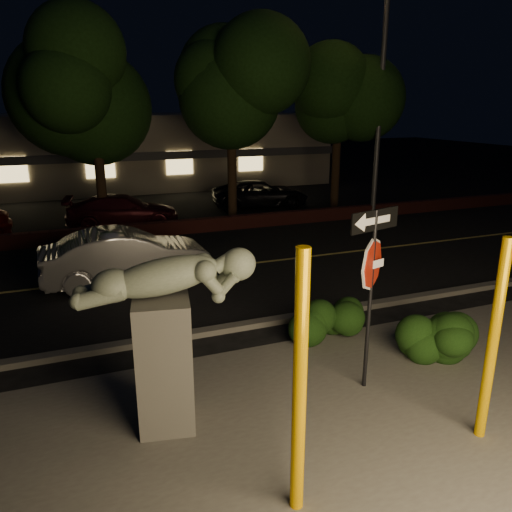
{
  "coord_description": "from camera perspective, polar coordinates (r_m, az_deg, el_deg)",
  "views": [
    {
      "loc": [
        -3.83,
        -6.12,
        4.49
      ],
      "look_at": [
        -0.37,
        2.77,
        1.6
      ],
      "focal_mm": 35.0,
      "sensor_mm": 36.0,
      "label": 1
    }
  ],
  "objects": [
    {
      "name": "parked_car_dark",
      "position": [
        22.96,
        0.49,
        7.11
      ],
      "size": [
        4.61,
        2.64,
        1.21
      ],
      "primitive_type": "imported",
      "rotation": [
        0.0,
        0.0,
        1.42
      ],
      "color": "black",
      "rests_on": "ground"
    },
    {
      "name": "patio",
      "position": [
        7.81,
        13.41,
        -18.7
      ],
      "size": [
        14.0,
        6.0,
        0.02
      ],
      "primitive_type": "cube",
      "color": "#4C4944",
      "rests_on": "ground"
    },
    {
      "name": "silver_sedan",
      "position": [
        13.45,
        -14.58,
        -0.04
      ],
      "size": [
        4.35,
        1.63,
        1.42
      ],
      "primitive_type": "imported",
      "rotation": [
        0.0,
        0.0,
        1.6
      ],
      "color": "#A7A7AC",
      "rests_on": "ground"
    },
    {
      "name": "brick_wall",
      "position": [
        18.33,
        -8.62,
        3.29
      ],
      "size": [
        40.0,
        0.35,
        0.5
      ],
      "primitive_type": "cube",
      "color": "#411714",
      "rests_on": "ground"
    },
    {
      "name": "building",
      "position": [
        31.44,
        -14.49,
        11.79
      ],
      "size": [
        22.0,
        10.2,
        4.0
      ],
      "color": "slate",
      "rests_on": "ground"
    },
    {
      "name": "lane_marking",
      "position": [
        14.38,
        -4.72,
        -1.33
      ],
      "size": [
        80.0,
        0.12,
        0.0
      ],
      "primitive_type": "cube",
      "color": "tan",
      "rests_on": "road"
    },
    {
      "name": "hedge_far_right",
      "position": [
        9.75,
        20.1,
        -8.51
      ],
      "size": [
        1.41,
        0.9,
        0.97
      ],
      "primitive_type": "ellipsoid",
      "rotation": [
        0.0,
        0.0,
        0.02
      ],
      "color": "black",
      "rests_on": "ground"
    },
    {
      "name": "hedge_center",
      "position": [
        10.13,
        8.47,
        -6.86
      ],
      "size": [
        1.89,
        1.3,
        0.9
      ],
      "primitive_type": "ellipsoid",
      "rotation": [
        0.0,
        0.0,
        -0.31
      ],
      "color": "black",
      "rests_on": "ground"
    },
    {
      "name": "tree_far_d",
      "position": [
        22.5,
        9.53,
        19.0
      ],
      "size": [
        4.4,
        4.4,
        7.42
      ],
      "color": "black",
      "rests_on": "ground"
    },
    {
      "name": "yellow_pole_left",
      "position": [
        5.57,
        5.0,
        -14.75
      ],
      "size": [
        0.16,
        0.16,
        3.15
      ],
      "primitive_type": "cylinder",
      "color": "#EEA700",
      "rests_on": "ground"
    },
    {
      "name": "streetlight",
      "position": [
        20.97,
        13.76,
        20.69
      ],
      "size": [
        1.54,
        0.44,
        10.18
      ],
      "rotation": [
        0.0,
        0.0,
        -0.03
      ],
      "color": "#45454A",
      "rests_on": "ground"
    },
    {
      "name": "tree_far_c",
      "position": [
        19.98,
        -2.92,
        20.19
      ],
      "size": [
        4.8,
        4.8,
        7.84
      ],
      "color": "black",
      "rests_on": "ground"
    },
    {
      "name": "sculpture",
      "position": [
        7.03,
        -10.33,
        -7.49
      ],
      "size": [
        2.48,
        1.06,
        2.64
      ],
      "rotation": [
        0.0,
        0.0,
        -0.18
      ],
      "color": "#4C4944",
      "rests_on": "ground"
    },
    {
      "name": "yellow_pole_right",
      "position": [
        7.46,
        25.44,
        -8.91
      ],
      "size": [
        0.15,
        0.15,
        2.91
      ],
      "primitive_type": "cylinder",
      "color": "#D79C00",
      "rests_on": "ground"
    },
    {
      "name": "tree_far_b",
      "position": [
        19.43,
        -18.48,
        20.66
      ],
      "size": [
        5.2,
        5.2,
        8.41
      ],
      "color": "black",
      "rests_on": "ground"
    },
    {
      "name": "ground",
      "position": [
        17.17,
        -7.6,
        1.54
      ],
      "size": [
        90.0,
        90.0,
        0.0
      ],
      "primitive_type": "plane",
      "color": "black",
      "rests_on": "ground"
    },
    {
      "name": "signpost",
      "position": [
        7.9,
        13.16,
        -1.0
      ],
      "size": [
        0.99,
        0.29,
        2.99
      ],
      "rotation": [
        0.0,
        0.0,
        0.27
      ],
      "color": "black",
      "rests_on": "ground"
    },
    {
      "name": "curb",
      "position": [
        10.75,
        1.62,
        -7.48
      ],
      "size": [
        80.0,
        0.25,
        0.12
      ],
      "primitive_type": "cube",
      "color": "#4C4944",
      "rests_on": "ground"
    },
    {
      "name": "parked_car_darkred",
      "position": [
        19.89,
        -14.99,
        5.04
      ],
      "size": [
        4.41,
        2.27,
        1.22
      ],
      "primitive_type": "imported",
      "rotation": [
        0.0,
        0.0,
        1.43
      ],
      "color": "#3C0E15",
      "rests_on": "ground"
    },
    {
      "name": "road",
      "position": [
        14.38,
        -4.72,
        -1.38
      ],
      "size": [
        80.0,
        8.0,
        0.01
      ],
      "primitive_type": "cube",
      "color": "black",
      "rests_on": "ground"
    },
    {
      "name": "hedge_right",
      "position": [
        9.77,
        20.04,
        -8.45
      ],
      "size": [
        1.66,
        1.26,
        0.96
      ],
      "primitive_type": "ellipsoid",
      "rotation": [
        0.0,
        0.0,
        -0.36
      ],
      "color": "black",
      "rests_on": "ground"
    },
    {
      "name": "parking_lot",
      "position": [
        23.86,
        -11.68,
        5.67
      ],
      "size": [
        40.0,
        12.0,
        0.01
      ],
      "primitive_type": "cube",
      "color": "black",
      "rests_on": "ground"
    }
  ]
}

